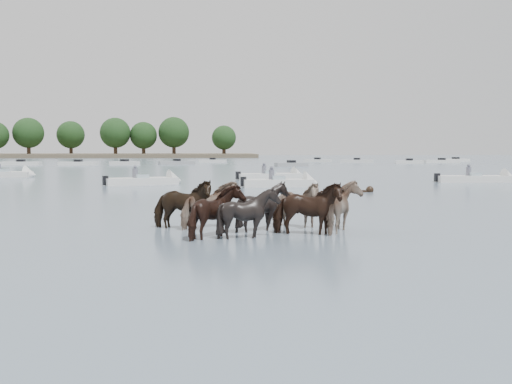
{
  "coord_description": "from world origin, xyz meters",
  "views": [
    {
      "loc": [
        -2.95,
        -16.29,
        2.44
      ],
      "look_at": [
        -1.51,
        1.54,
        1.1
      ],
      "focal_mm": 40.91,
      "sensor_mm": 36.0,
      "label": 1
    }
  ],
  "objects": [
    {
      "name": "motorboat_b",
      "position": [
        2.17,
        20.72,
        0.23
      ],
      "size": [
        5.11,
        1.86,
        1.92
      ],
      "rotation": [
        0.0,
        0.0,
        0.05
      ],
      "color": "silver",
      "rests_on": "ground"
    },
    {
      "name": "pony_herd",
      "position": [
        -1.5,
        0.53,
        0.65
      ],
      "size": [
        6.59,
        3.93,
        1.69
      ],
      "color": "black",
      "rests_on": "ground"
    },
    {
      "name": "ground",
      "position": [
        0.0,
        0.0,
        0.0
      ],
      "size": [
        400.0,
        400.0,
        0.0
      ],
      "primitive_type": "plane",
      "color": "#4D5E6F",
      "rests_on": "ground"
    },
    {
      "name": "motorboat_a",
      "position": [
        -6.8,
        23.7,
        0.23
      ],
      "size": [
        5.46,
        3.34,
        1.92
      ],
      "rotation": [
        0.0,
        0.0,
        0.36
      ],
      "color": "silver",
      "rests_on": "ground"
    },
    {
      "name": "motorboat_c",
      "position": [
        2.55,
        29.66,
        0.23
      ],
      "size": [
        5.75,
        2.62,
        1.92
      ],
      "rotation": [
        0.0,
        0.0,
        0.19
      ],
      "color": "silver",
      "rests_on": "ground"
    },
    {
      "name": "motorboat_d",
      "position": [
        17.04,
        24.54,
        0.22
      ],
      "size": [
        6.06,
        1.86,
        1.92
      ],
      "rotation": [
        0.0,
        0.0,
        -0.04
      ],
      "color": "silver",
      "rests_on": "ground"
    },
    {
      "name": "distant_flotilla",
      "position": [
        0.35,
        75.43,
        0.26
      ],
      "size": [
        107.79,
        28.88,
        0.93
      ],
      "color": "gray",
      "rests_on": "ground"
    },
    {
      "name": "motorboat_f",
      "position": [
        -19.68,
        34.9,
        0.23
      ],
      "size": [
        5.2,
        1.86,
        1.92
      ],
      "rotation": [
        0.0,
        0.0,
        -0.05
      ],
      "color": "silver",
      "rests_on": "ground"
    },
    {
      "name": "swimming_pony",
      "position": [
        6.0,
        15.7,
        0.1
      ],
      "size": [
        0.72,
        0.44,
        0.44
      ],
      "color": "black",
      "rests_on": "ground"
    }
  ]
}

